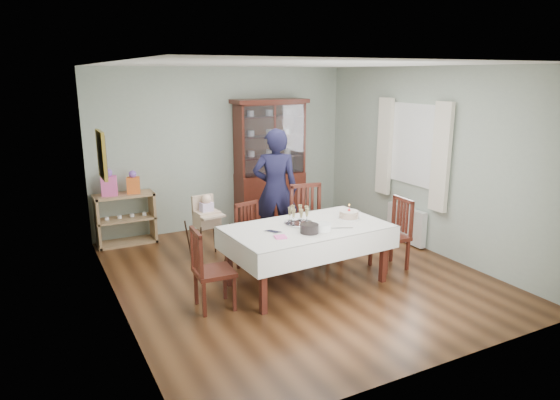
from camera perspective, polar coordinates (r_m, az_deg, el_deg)
floor at (r=6.74m, az=1.73°, el=-8.37°), size 5.00×5.00×0.00m
room_shell at (r=6.75m, az=-0.37°, el=6.69°), size 5.00×5.00×5.00m
dining_table at (r=6.30m, az=3.09°, el=-6.27°), size 2.06×1.25×0.76m
china_cabinet at (r=8.70m, az=-1.15°, el=4.52°), size 1.30×0.48×2.18m
sideboard at (r=8.12m, az=-17.23°, el=-2.08°), size 0.90×0.38×0.80m
picture_frame at (r=6.35m, az=-19.74°, el=4.88°), size 0.04×0.48×0.58m
window at (r=7.85m, az=15.10°, el=6.13°), size 0.04×1.02×1.22m
curtain_left at (r=7.38m, az=17.94°, el=4.66°), size 0.07×0.30×1.55m
curtain_right at (r=8.29m, az=11.86°, el=6.03°), size 0.07×0.30×1.55m
radiator at (r=8.07m, az=14.21°, el=-2.70°), size 0.10×0.80×0.55m
chair_far_left at (r=6.81m, az=-2.94°, el=-5.72°), size 0.49×0.49×0.91m
chair_far_right at (r=7.09m, az=3.39°, el=-4.46°), size 0.57×0.57×1.08m
chair_end_left at (r=5.76m, az=-7.67°, el=-9.58°), size 0.45×0.45×0.94m
chair_end_right at (r=7.01m, az=12.49°, el=-5.31°), size 0.45×0.45×0.96m
woman at (r=7.38m, az=-0.53°, el=1.13°), size 0.79×0.67×1.84m
high_chair at (r=7.14m, az=-8.29°, el=-3.97°), size 0.48×0.48×0.97m
champagne_tray at (r=6.25m, az=2.14°, el=-2.18°), size 0.37×0.37×0.22m
birthday_cake at (r=6.54m, az=7.88°, el=-1.70°), size 0.28×0.28×0.20m
plate_stack_dark at (r=5.92m, az=3.37°, el=-3.28°), size 0.27×0.27×0.11m
plate_stack_white at (r=6.02m, az=4.87°, el=-3.09°), size 0.25×0.25×0.09m
napkin_stack at (r=5.75m, az=0.04°, el=-4.24°), size 0.16×0.16×0.02m
cutlery at (r=5.93m, az=-1.17°, el=-3.68°), size 0.19×0.21×0.01m
cake_knife at (r=6.13m, az=7.06°, el=-3.19°), size 0.27×0.12×0.01m
gift_bag_pink at (r=7.93m, az=-18.95°, el=1.76°), size 0.25×0.19×0.41m
gift_bag_orange at (r=7.99m, az=-16.43°, el=1.86°), size 0.22×0.18×0.36m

